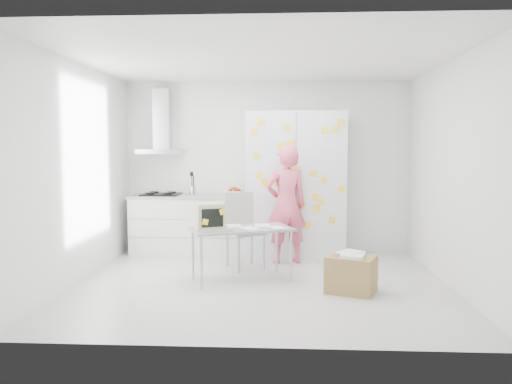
{
  "coord_description": "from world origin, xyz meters",
  "views": [
    {
      "loc": [
        0.25,
        -6.0,
        1.65
      ],
      "look_at": [
        -0.1,
        0.67,
        1.06
      ],
      "focal_mm": 35.0,
      "sensor_mm": 36.0,
      "label": 1
    }
  ],
  "objects_px": {
    "desk": "(221,222)",
    "cardboard_box": "(351,274)",
    "chair": "(243,225)",
    "person": "(286,205)"
  },
  "relations": [
    {
      "from": "person",
      "to": "desk",
      "type": "relative_size",
      "value": 1.23
    },
    {
      "from": "desk",
      "to": "cardboard_box",
      "type": "xyz_separation_m",
      "value": [
        1.55,
        -0.39,
        -0.53
      ]
    },
    {
      "from": "chair",
      "to": "person",
      "type": "bearing_deg",
      "value": -5.21
    },
    {
      "from": "desk",
      "to": "chair",
      "type": "bearing_deg",
      "value": 53.64
    },
    {
      "from": "chair",
      "to": "cardboard_box",
      "type": "height_order",
      "value": "chair"
    },
    {
      "from": "desk",
      "to": "cardboard_box",
      "type": "height_order",
      "value": "desk"
    },
    {
      "from": "desk",
      "to": "cardboard_box",
      "type": "relative_size",
      "value": 2.13
    },
    {
      "from": "desk",
      "to": "person",
      "type": "bearing_deg",
      "value": 31.08
    },
    {
      "from": "desk",
      "to": "chair",
      "type": "xyz_separation_m",
      "value": [
        0.21,
        0.77,
        -0.16
      ]
    },
    {
      "from": "chair",
      "to": "cardboard_box",
      "type": "xyz_separation_m",
      "value": [
        1.34,
        -1.16,
        -0.37
      ]
    }
  ]
}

